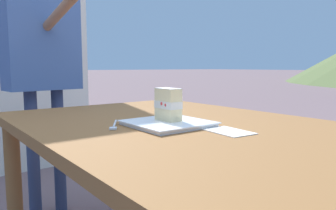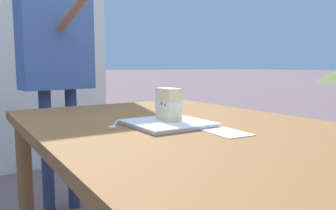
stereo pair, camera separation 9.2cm
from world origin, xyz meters
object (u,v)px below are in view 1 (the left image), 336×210
object	(u,v)px
dessert_plate	(168,123)
paper_napkin	(229,131)
patio_table	(189,146)
diner_person	(42,47)
dessert_fork	(114,125)
cake_slice	(168,104)

from	to	relation	value
dessert_plate	paper_napkin	bearing A→B (deg)	23.07
patio_table	diner_person	distance (m)	1.15
patio_table	paper_napkin	bearing A→B (deg)	6.44
dessert_fork	diner_person	size ratio (longest dim) A/B	0.10
paper_napkin	diner_person	size ratio (longest dim) A/B	0.11
dessert_plate	cake_slice	size ratio (longest dim) A/B	2.28
patio_table	diner_person	size ratio (longest dim) A/B	1.04
dessert_fork	diner_person	xyz separation A→B (m)	(-0.93, 0.04, 0.32)
patio_table	cake_slice	distance (m)	0.17
patio_table	diner_person	xyz separation A→B (m)	(-1.06, -0.19, 0.40)
patio_table	dessert_fork	size ratio (longest dim) A/B	10.26
dessert_fork	paper_napkin	size ratio (longest dim) A/B	0.94
paper_napkin	dessert_plate	bearing A→B (deg)	-156.93
paper_napkin	diner_person	world-z (taller)	diner_person
patio_table	dessert_plate	bearing A→B (deg)	-116.66
dessert_plate	dessert_fork	distance (m)	0.19
dessert_fork	paper_napkin	distance (m)	0.40
patio_table	dessert_fork	xyz separation A→B (m)	(-0.14, -0.23, 0.08)
cake_slice	paper_napkin	xyz separation A→B (m)	(0.22, 0.08, -0.07)
cake_slice	diner_person	size ratio (longest dim) A/B	0.08
dessert_plate	diner_person	size ratio (longest dim) A/B	0.18
patio_table	cake_slice	world-z (taller)	cake_slice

